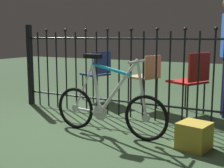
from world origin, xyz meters
The scene contains 7 objects.
ground_plane centered at (0.00, 0.00, 0.00)m, with size 20.00×20.00×0.00m, color #354D31.
iron_fence centered at (-0.05, 0.82, 0.65)m, with size 3.58×0.07×1.30m.
bicycle centered at (0.14, 0.03, 0.33)m, with size 1.44×0.40×0.92m.
chair_navy centered at (-0.91, 1.58, 0.53)m, with size 0.52×0.52×0.87m.
chair_red centered at (0.76, 1.37, 0.54)m, with size 0.59×0.59×0.89m.
chair_tan centered at (0.07, 1.38, 0.53)m, with size 0.49×0.49×0.83m.
display_crate centered at (1.12, 0.02, 0.13)m, with size 0.29×0.29×0.27m, color #B29933.
Camera 1 is at (1.76, -2.94, 1.12)m, focal length 48.82 mm.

